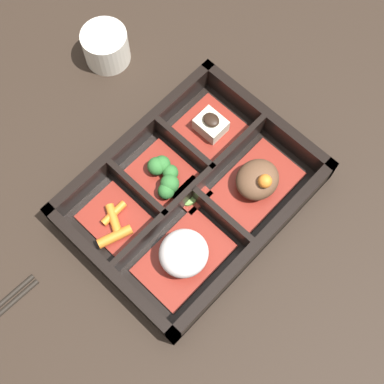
{
  "coord_description": "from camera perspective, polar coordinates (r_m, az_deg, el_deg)",
  "views": [
    {
      "loc": [
        0.19,
        0.18,
        0.69
      ],
      "look_at": [
        0.0,
        0.0,
        0.03
      ],
      "focal_mm": 50.0,
      "sensor_mm": 36.0,
      "label": 1
    }
  ],
  "objects": [
    {
      "name": "ground_plane",
      "position": [
        0.74,
        -0.0,
        -0.69
      ],
      "size": [
        3.0,
        3.0,
        0.0
      ],
      "primitive_type": "plane",
      "color": "black"
    },
    {
      "name": "bowl_greens",
      "position": [
        0.73,
        -2.97,
        1.86
      ],
      "size": [
        0.07,
        0.09,
        0.03
      ],
      "color": "maroon",
      "rests_on": "bento_base"
    },
    {
      "name": "bowl_carrots",
      "position": [
        0.72,
        -8.2,
        -3.19
      ],
      "size": [
        0.08,
        0.09,
        0.02
      ],
      "color": "maroon",
      "rests_on": "bento_base"
    },
    {
      "name": "bento_rim",
      "position": [
        0.72,
        -0.13,
        0.03
      ],
      "size": [
        0.32,
        0.24,
        0.05
      ],
      "color": "black",
      "rests_on": "ground_plane"
    },
    {
      "name": "tea_cup",
      "position": [
        0.83,
        -9.19,
        15.12
      ],
      "size": [
        0.07,
        0.07,
        0.05
      ],
      "color": "beige",
      "rests_on": "ground_plane"
    },
    {
      "name": "bento_base",
      "position": [
        0.73,
        -0.0,
        -0.56
      ],
      "size": [
        0.32,
        0.24,
        0.01
      ],
      "color": "black",
      "rests_on": "ground_plane"
    },
    {
      "name": "bowl_stew",
      "position": [
        0.72,
        6.96,
        1.15
      ],
      "size": [
        0.12,
        0.08,
        0.05
      ],
      "color": "maroon",
      "rests_on": "bento_base"
    },
    {
      "name": "bowl_tofu",
      "position": [
        0.76,
        2.01,
        6.93
      ],
      "size": [
        0.08,
        0.09,
        0.04
      ],
      "color": "maroon",
      "rests_on": "bento_base"
    },
    {
      "name": "bowl_pickles",
      "position": [
        0.72,
        -0.05,
        -0.63
      ],
      "size": [
        0.04,
        0.04,
        0.01
      ],
      "color": "maroon",
      "rests_on": "bento_base"
    },
    {
      "name": "bowl_rice",
      "position": [
        0.68,
        -0.88,
        -6.67
      ],
      "size": [
        0.12,
        0.08,
        0.05
      ],
      "color": "maroon",
      "rests_on": "bento_base"
    }
  ]
}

